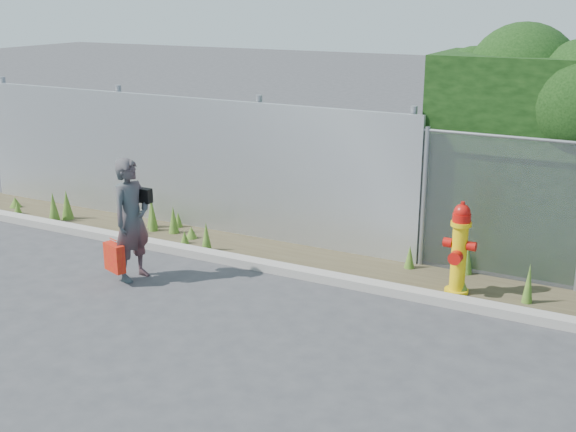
# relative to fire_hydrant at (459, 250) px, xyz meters

# --- Properties ---
(ground) EXTENTS (80.00, 80.00, 0.00)m
(ground) POSITION_rel_fire_hydrant_xyz_m (-1.80, -2.19, -0.62)
(ground) COLOR #363538
(ground) RESTS_ON ground
(curb) EXTENTS (16.00, 0.22, 0.12)m
(curb) POSITION_rel_fire_hydrant_xyz_m (-1.80, -0.39, -0.56)
(curb) COLOR gray
(curb) RESTS_ON ground
(weed_strip) EXTENTS (16.00, 1.32, 0.54)m
(weed_strip) POSITION_rel_fire_hydrant_xyz_m (-2.32, 0.18, -0.49)
(weed_strip) COLOR #3F3624
(weed_strip) RESTS_ON ground
(corrugated_fence) EXTENTS (8.50, 0.21, 2.30)m
(corrugated_fence) POSITION_rel_fire_hydrant_xyz_m (-5.04, 0.82, 0.49)
(corrugated_fence) COLOR #AEB0B5
(corrugated_fence) RESTS_ON ground
(fire_hydrant) EXTENTS (0.43, 0.38, 1.27)m
(fire_hydrant) POSITION_rel_fire_hydrant_xyz_m (0.00, 0.00, 0.00)
(fire_hydrant) COLOR yellow
(fire_hydrant) RESTS_ON ground
(woman) EXTENTS (0.47, 0.66, 1.71)m
(woman) POSITION_rel_fire_hydrant_xyz_m (-4.13, -1.50, 0.24)
(woman) COLOR #0E5A5B
(woman) RESTS_ON ground
(red_tote_bag) EXTENTS (0.35, 0.13, 0.46)m
(red_tote_bag) POSITION_rel_fire_hydrant_xyz_m (-4.25, -1.77, -0.24)
(red_tote_bag) COLOR red
(black_shoulder_bag) EXTENTS (0.26, 0.11, 0.20)m
(black_shoulder_bag) POSITION_rel_fire_hydrant_xyz_m (-4.09, -1.29, 0.54)
(black_shoulder_bag) COLOR black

